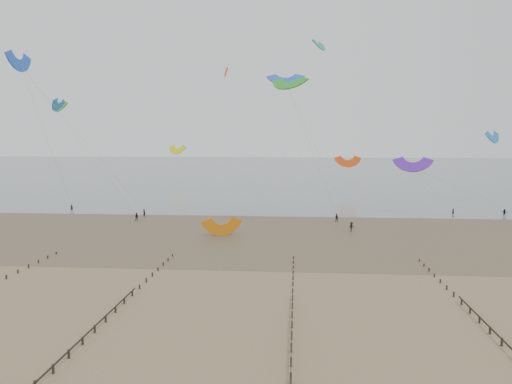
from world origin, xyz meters
TOP-DOWN VIEW (x-y plane):
  - ground at (0.00, 0.00)m, footprint 500.00×500.00m
  - sea_and_shore at (-4.08, 34.40)m, footprint 500.00×665.00m
  - groynes at (4.00, -19.05)m, footprint 72.16×50.16m
  - kitesurfer_lead at (-29.23, 47.34)m, footprint 0.78×0.69m
  - kitesurfers at (22.67, 45.43)m, footprint 127.41×22.07m
  - grounded_kite at (-9.05, 28.57)m, footprint 7.50×6.70m
  - kites_airborne at (-18.61, 86.70)m, footprint 261.31×116.95m

SIDE VIEW (x-z plane):
  - ground at x=0.00m, z-range 0.00..0.00m
  - grounded_kite at x=-9.05m, z-range -1.70..1.70m
  - sea_and_shore at x=-4.08m, z-range -0.01..0.02m
  - groynes at x=4.00m, z-range -0.03..0.97m
  - kitesurfers at x=22.67m, z-range -0.05..1.78m
  - kitesurfer_lead at x=-29.23m, z-range 0.00..1.79m
  - kites_airborne at x=-18.61m, z-range -0.06..41.63m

